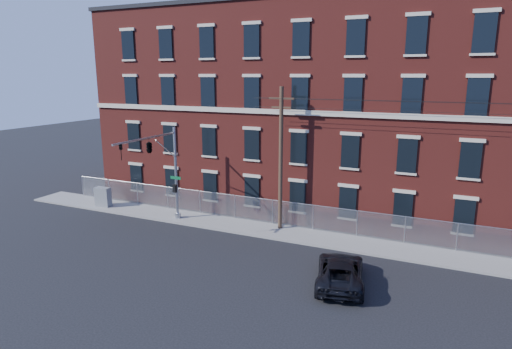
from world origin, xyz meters
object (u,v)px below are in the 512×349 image
object	(u,v)px
traffic_signal_mast	(156,155)
pickup_truck	(340,271)
utility_pole_near	(281,157)
utility_cabinet	(103,197)

from	to	relation	value
traffic_signal_mast	pickup_truck	bearing A→B (deg)	-12.30
pickup_truck	traffic_signal_mast	bearing A→B (deg)	-24.71
utility_pole_near	utility_cabinet	distance (m)	16.08
traffic_signal_mast	utility_pole_near	world-z (taller)	utility_pole_near
traffic_signal_mast	utility_cabinet	xyz separation A→B (m)	(-7.43, 2.33, -4.47)
traffic_signal_mast	utility_pole_near	distance (m)	8.70
pickup_truck	utility_cabinet	distance (m)	22.02
utility_pole_near	utility_cabinet	size ratio (longest dim) A/B	6.23
traffic_signal_mast	utility_cabinet	world-z (taller)	traffic_signal_mast
utility_pole_near	pickup_truck	distance (m)	9.91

